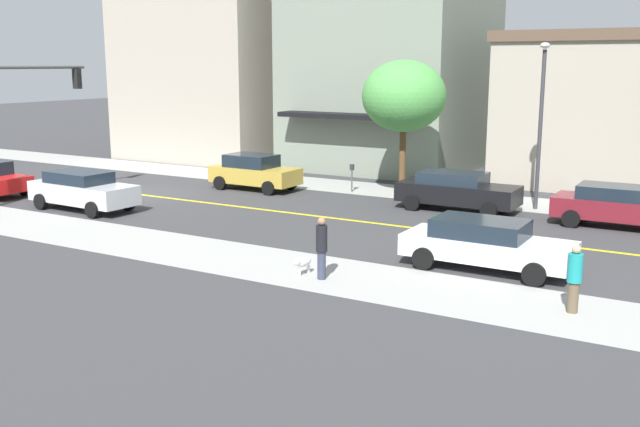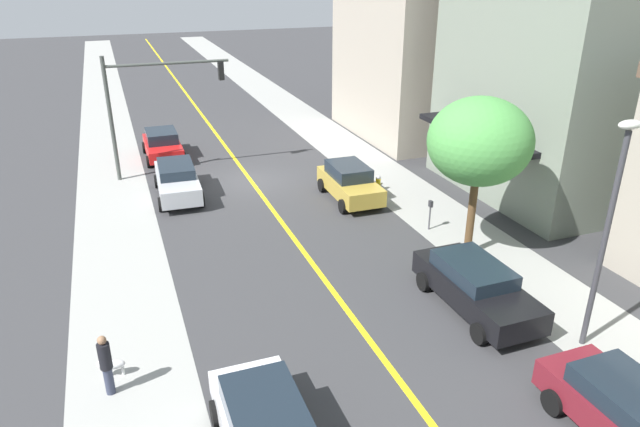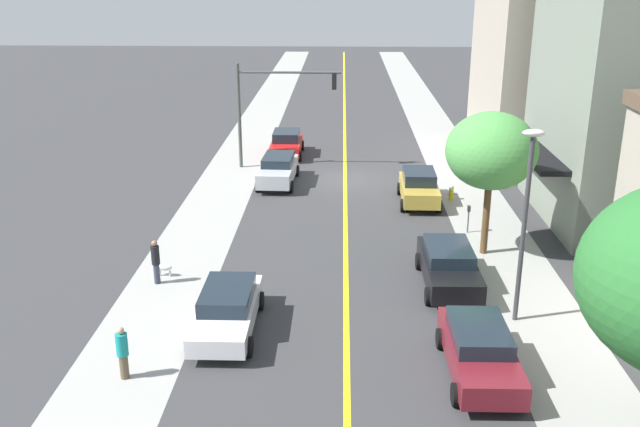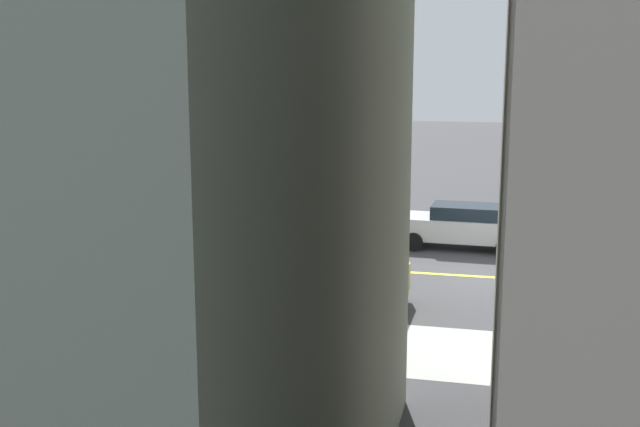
{
  "view_description": "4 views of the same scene",
  "coord_description": "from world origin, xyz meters",
  "px_view_note": "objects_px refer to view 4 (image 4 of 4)",
  "views": [
    {
      "loc": [
        23.59,
        23.51,
        5.78
      ],
      "look_at": [
        3.14,
        11.46,
        0.87
      ],
      "focal_mm": 40.98,
      "sensor_mm": 36.0,
      "label": 1
    },
    {
      "loc": [
        6.11,
        26.5,
        10.03
      ],
      "look_at": [
        -0.5,
        8.61,
        1.68
      ],
      "focal_mm": 32.14,
      "sensor_mm": 36.0,
      "label": 2
    },
    {
      "loc": [
        0.23,
        37.88,
        11.27
      ],
      "look_at": [
        1.1,
        9.81,
        1.44
      ],
      "focal_mm": 39.63,
      "sensor_mm": 36.0,
      "label": 3
    },
    {
      "loc": [
        -22.73,
        -0.34,
        6.16
      ],
      "look_at": [
        3.28,
        5.81,
        1.09
      ],
      "focal_mm": 42.68,
      "sensor_mm": 36.0,
      "label": 4
    }
  ],
  "objects_px": {
    "gold_sedan_left_curb": "(330,273)",
    "pedestrian_black_shirt": "(159,193)",
    "black_sedan_left_curb": "(3,255)",
    "traffic_light_mast": "(567,130)",
    "white_sedan_right_curb": "(44,206)",
    "pedestrian_teal_shirt": "(17,191)",
    "silver_sedan_right_curb": "(463,225)",
    "parking_meter": "(155,281)",
    "street_tree_right_corner": "(58,143)",
    "fire_hydrant": "(335,311)",
    "small_dog": "(173,207)"
  },
  "relations": [
    {
      "from": "gold_sedan_left_curb",
      "to": "black_sedan_left_curb",
      "type": "xyz_separation_m",
      "value": [
        -0.11,
        9.8,
        -0.03
      ]
    },
    {
      "from": "street_tree_right_corner",
      "to": "parking_meter",
      "type": "height_order",
      "value": "street_tree_right_corner"
    },
    {
      "from": "black_sedan_left_curb",
      "to": "pedestrian_teal_shirt",
      "type": "bearing_deg",
      "value": -57.56
    },
    {
      "from": "gold_sedan_left_curb",
      "to": "black_sedan_left_curb",
      "type": "relative_size",
      "value": 0.88
    },
    {
      "from": "silver_sedan_right_curb",
      "to": "black_sedan_left_curb",
      "type": "bearing_deg",
      "value": 32.45
    },
    {
      "from": "black_sedan_left_curb",
      "to": "small_dog",
      "type": "height_order",
      "value": "black_sedan_left_curb"
    },
    {
      "from": "small_dog",
      "to": "pedestrian_black_shirt",
      "type": "bearing_deg",
      "value": 89.72
    },
    {
      "from": "fire_hydrant",
      "to": "silver_sedan_right_curb",
      "type": "relative_size",
      "value": 0.16
    },
    {
      "from": "gold_sedan_left_curb",
      "to": "pedestrian_black_shirt",
      "type": "height_order",
      "value": "pedestrian_black_shirt"
    },
    {
      "from": "pedestrian_teal_shirt",
      "to": "small_dog",
      "type": "distance_m",
      "value": 7.17
    },
    {
      "from": "white_sedan_right_curb",
      "to": "small_dog",
      "type": "bearing_deg",
      "value": -142.99
    },
    {
      "from": "traffic_light_mast",
      "to": "silver_sedan_right_curb",
      "type": "height_order",
      "value": "traffic_light_mast"
    },
    {
      "from": "small_dog",
      "to": "silver_sedan_right_curb",
      "type": "bearing_deg",
      "value": -98.73
    },
    {
      "from": "parking_meter",
      "to": "pedestrian_teal_shirt",
      "type": "relative_size",
      "value": 0.77
    },
    {
      "from": "pedestrian_black_shirt",
      "to": "small_dog",
      "type": "bearing_deg",
      "value": -162.84
    },
    {
      "from": "pedestrian_teal_shirt",
      "to": "black_sedan_left_curb",
      "type": "bearing_deg",
      "value": 154.86
    },
    {
      "from": "pedestrian_teal_shirt",
      "to": "traffic_light_mast",
      "type": "bearing_deg",
      "value": -153.51
    },
    {
      "from": "silver_sedan_right_curb",
      "to": "street_tree_right_corner",
      "type": "bearing_deg",
      "value": 46.6
    },
    {
      "from": "parking_meter",
      "to": "black_sedan_left_curb",
      "type": "xyz_separation_m",
      "value": [
        1.67,
        5.62,
        -0.03
      ]
    },
    {
      "from": "gold_sedan_left_curb",
      "to": "pedestrian_black_shirt",
      "type": "distance_m",
      "value": 14.69
    },
    {
      "from": "parking_meter",
      "to": "small_dog",
      "type": "relative_size",
      "value": 1.76
    },
    {
      "from": "street_tree_right_corner",
      "to": "silver_sedan_right_curb",
      "type": "height_order",
      "value": "street_tree_right_corner"
    },
    {
      "from": "pedestrian_black_shirt",
      "to": "small_dog",
      "type": "xyz_separation_m",
      "value": [
        -0.08,
        -0.66,
        -0.57
      ]
    },
    {
      "from": "parking_meter",
      "to": "gold_sedan_left_curb",
      "type": "distance_m",
      "value": 4.54
    },
    {
      "from": "traffic_light_mast",
      "to": "white_sedan_right_curb",
      "type": "bearing_deg",
      "value": -88.97
    },
    {
      "from": "street_tree_right_corner",
      "to": "pedestrian_teal_shirt",
      "type": "height_order",
      "value": "street_tree_right_corner"
    },
    {
      "from": "street_tree_right_corner",
      "to": "gold_sedan_left_curb",
      "type": "relative_size",
      "value": 1.41
    },
    {
      "from": "fire_hydrant",
      "to": "small_dog",
      "type": "bearing_deg",
      "value": 38.28
    },
    {
      "from": "black_sedan_left_curb",
      "to": "white_sedan_right_curb",
      "type": "xyz_separation_m",
      "value": [
        7.69,
        3.67,
        -0.05
      ]
    },
    {
      "from": "silver_sedan_right_curb",
      "to": "small_dog",
      "type": "distance_m",
      "value": 12.87
    },
    {
      "from": "street_tree_right_corner",
      "to": "black_sedan_left_curb",
      "type": "xyz_separation_m",
      "value": [
        1.93,
        3.25,
        -3.55
      ]
    },
    {
      "from": "parking_meter",
      "to": "pedestrian_teal_shirt",
      "type": "xyz_separation_m",
      "value": [
        11.91,
        12.24,
        0.03
      ]
    },
    {
      "from": "fire_hydrant",
      "to": "small_dog",
      "type": "height_order",
      "value": "fire_hydrant"
    },
    {
      "from": "gold_sedan_left_curb",
      "to": "parking_meter",
      "type": "bearing_deg",
      "value": 23.97
    },
    {
      "from": "black_sedan_left_curb",
      "to": "pedestrian_black_shirt",
      "type": "xyz_separation_m",
      "value": [
        10.91,
        0.16,
        0.12
      ]
    },
    {
      "from": "traffic_light_mast",
      "to": "black_sedan_left_curb",
      "type": "relative_size",
      "value": 1.28
    },
    {
      "from": "fire_hydrant",
      "to": "black_sedan_left_curb",
      "type": "distance_m",
      "value": 10.45
    },
    {
      "from": "fire_hydrant",
      "to": "black_sedan_left_curb",
      "type": "height_order",
      "value": "black_sedan_left_curb"
    },
    {
      "from": "street_tree_right_corner",
      "to": "traffic_light_mast",
      "type": "height_order",
      "value": "traffic_light_mast"
    },
    {
      "from": "traffic_light_mast",
      "to": "white_sedan_right_curb",
      "type": "xyz_separation_m",
      "value": [
        -0.36,
        19.91,
        -3.37
      ]
    },
    {
      "from": "gold_sedan_left_curb",
      "to": "white_sedan_right_curb",
      "type": "relative_size",
      "value": 0.88
    },
    {
      "from": "traffic_light_mast",
      "to": "small_dog",
      "type": "bearing_deg",
      "value": -100.03
    },
    {
      "from": "black_sedan_left_curb",
      "to": "traffic_light_mast",
      "type": "bearing_deg",
      "value": -154.09
    },
    {
      "from": "street_tree_right_corner",
      "to": "silver_sedan_right_curb",
      "type": "relative_size",
      "value": 1.25
    },
    {
      "from": "traffic_light_mast",
      "to": "pedestrian_black_shirt",
      "type": "bearing_deg",
      "value": -99.89
    },
    {
      "from": "black_sedan_left_curb",
      "to": "small_dog",
      "type": "xyz_separation_m",
      "value": [
        10.83,
        -0.5,
        -0.46
      ]
    },
    {
      "from": "black_sedan_left_curb",
      "to": "parking_meter",
      "type": "bearing_deg",
      "value": 163.02
    },
    {
      "from": "traffic_light_mast",
      "to": "silver_sedan_right_curb",
      "type": "relative_size",
      "value": 1.29
    },
    {
      "from": "pedestrian_black_shirt",
      "to": "silver_sedan_right_curb",
      "type": "bearing_deg",
      "value": -170.88
    },
    {
      "from": "white_sedan_right_curb",
      "to": "small_dog",
      "type": "distance_m",
      "value": 5.24
    }
  ]
}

